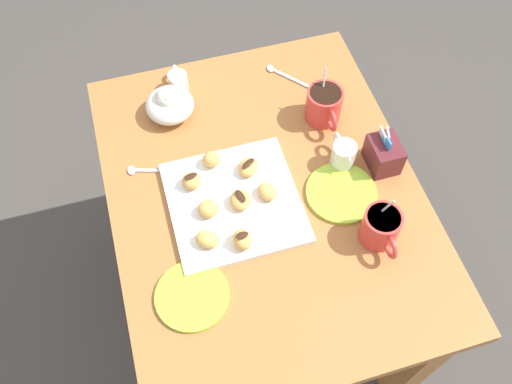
{
  "coord_description": "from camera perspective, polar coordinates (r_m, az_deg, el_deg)",
  "views": [
    {
      "loc": [
        0.65,
        -0.21,
        1.83
      ],
      "look_at": [
        0.0,
        -0.02,
        0.73
      ],
      "focal_mm": 37.72,
      "sensor_mm": 36.0,
      "label": 1
    }
  ],
  "objects": [
    {
      "name": "ground_plane",
      "position": [
        1.95,
        0.66,
        -10.96
      ],
      "size": [
        8.0,
        8.0,
        0.0
      ],
      "primitive_type": "plane",
      "color": "#423D38"
    },
    {
      "name": "dining_table",
      "position": [
        1.43,
        0.88,
        -2.92
      ],
      "size": [
        0.96,
        0.75,
        0.71
      ],
      "color": "#A36633",
      "rests_on": "ground_plane"
    },
    {
      "name": "pastry_plate_square",
      "position": [
        1.29,
        -2.33,
        -1.12
      ],
      "size": [
        0.31,
        0.31,
        0.02
      ],
      "primitive_type": "cube",
      "color": "silver",
      "rests_on": "dining_table"
    },
    {
      "name": "coffee_mug_red_left",
      "position": [
        1.42,
        7.25,
        9.18
      ],
      "size": [
        0.13,
        0.09,
        0.14
      ],
      "color": "red",
      "rests_on": "dining_table"
    },
    {
      "name": "coffee_mug_red_right",
      "position": [
        1.24,
        13.11,
        -3.62
      ],
      "size": [
        0.13,
        0.09,
        0.14
      ],
      "color": "red",
      "rests_on": "dining_table"
    },
    {
      "name": "cream_pitcher_white",
      "position": [
        1.35,
        9.24,
        4.0
      ],
      "size": [
        0.1,
        0.06,
        0.07
      ],
      "color": "silver",
      "rests_on": "dining_table"
    },
    {
      "name": "sugar_caddy",
      "position": [
        1.36,
        13.3,
        4.09
      ],
      "size": [
        0.09,
        0.07,
        0.11
      ],
      "color": "#561E23",
      "rests_on": "dining_table"
    },
    {
      "name": "ice_cream_bowl",
      "position": [
        1.44,
        -9.15,
        9.24
      ],
      "size": [
        0.13,
        0.13,
        0.09
      ],
      "color": "silver",
      "rests_on": "dining_table"
    },
    {
      "name": "chocolate_sauce_pitcher",
      "position": [
        1.51,
        -8.26,
        11.59
      ],
      "size": [
        0.09,
        0.05,
        0.06
      ],
      "color": "silver",
      "rests_on": "dining_table"
    },
    {
      "name": "saucer_lime_left",
      "position": [
        1.2,
        -6.79,
        -10.89
      ],
      "size": [
        0.16,
        0.16,
        0.01
      ],
      "primitive_type": "cylinder",
      "color": "#9EC633",
      "rests_on": "dining_table"
    },
    {
      "name": "saucer_lime_right",
      "position": [
        1.32,
        9.02,
        -0.09
      ],
      "size": [
        0.17,
        0.17,
        0.01
      ],
      "primitive_type": "cylinder",
      "color": "#9EC633",
      "rests_on": "dining_table"
    },
    {
      "name": "loose_spoon_near_saucer",
      "position": [
        1.37,
        -11.12,
        2.26
      ],
      "size": [
        0.06,
        0.15,
        0.01
      ],
      "color": "silver",
      "rests_on": "dining_table"
    },
    {
      "name": "loose_spoon_by_plate",
      "position": [
        1.55,
        3.07,
        12.25
      ],
      "size": [
        0.13,
        0.11,
        0.01
      ],
      "color": "silver",
      "rests_on": "dining_table"
    },
    {
      "name": "beignet_0",
      "position": [
        1.28,
        1.39,
        0.1
      ],
      "size": [
        0.06,
        0.06,
        0.03
      ],
      "primitive_type": "ellipsoid",
      "rotation": [
        0.0,
        0.0,
        3.51
      ],
      "color": "#DBA351",
      "rests_on": "pastry_plate_square"
    },
    {
      "name": "beignet_1",
      "position": [
        1.22,
        -5.18,
        -5.04
      ],
      "size": [
        0.06,
        0.07,
        0.03
      ],
      "primitive_type": "ellipsoid",
      "rotation": [
        0.0,
        0.0,
        5.69
      ],
      "color": "#DBA351",
      "rests_on": "pastry_plate_square"
    },
    {
      "name": "beignet_2",
      "position": [
        1.21,
        -1.46,
        -5.06
      ],
      "size": [
        0.05,
        0.05,
        0.04
      ],
      "primitive_type": "ellipsoid",
      "rotation": [
        0.0,
        0.0,
        4.77
      ],
      "color": "#DBA351",
      "rests_on": "pastry_plate_square"
    },
    {
      "name": "chocolate_drizzle_2",
      "position": [
        1.19,
        -1.48,
        -4.62
      ],
      "size": [
        0.02,
        0.03,
        0.0
      ],
      "primitive_type": "ellipsoid",
      "rotation": [
        0.0,
        0.0,
        4.8
      ],
      "color": "#381E11",
      "rests_on": "beignet_2"
    },
    {
      "name": "beignet_3",
      "position": [
        1.32,
        -0.83,
        2.64
      ],
      "size": [
        0.07,
        0.07,
        0.03
      ],
      "primitive_type": "ellipsoid",
      "rotation": [
        0.0,
        0.0,
        5.58
      ],
      "color": "#DBA351",
      "rests_on": "pastry_plate_square"
    },
    {
      "name": "chocolate_drizzle_3",
      "position": [
        1.3,
        -0.83,
        3.05
      ],
      "size": [
        0.03,
        0.04,
        0.0
      ],
      "primitive_type": "ellipsoid",
      "rotation": [
        0.0,
        0.0,
        5.25
      ],
      "color": "#381E11",
      "rests_on": "beignet_3"
    },
    {
      "name": "beignet_4",
      "position": [
        1.33,
        -4.73,
        3.48
      ],
      "size": [
        0.05,
        0.05,
        0.04
      ],
      "primitive_type": "ellipsoid",
      "rotation": [
        0.0,
        0.0,
        4.82
      ],
      "color": "#DBA351",
      "rests_on": "pastry_plate_square"
    },
    {
      "name": "beignet_5",
      "position": [
        1.26,
        -5.11,
        -1.77
      ],
      "size": [
        0.05,
        0.05,
        0.04
      ],
      "primitive_type": "ellipsoid",
      "rotation": [
        0.0,
        0.0,
        4.67
      ],
      "color": "#DBA351",
      "rests_on": "pastry_plate_square"
    },
    {
      "name": "beignet_6",
      "position": [
        1.3,
        -6.85,
        1.2
      ],
      "size": [
        0.06,
        0.06,
        0.04
      ],
      "primitive_type": "ellipsoid",
      "rotation": [
        0.0,
        0.0,
        2.09
      ],
      "color": "#DBA351",
      "rests_on": "pastry_plate_square"
    },
    {
      "name": "chocolate_drizzle_6",
      "position": [
        1.28,
        -6.94,
        1.68
      ],
      "size": [
        0.02,
        0.04,
        0.0
      ],
      "primitive_type": "ellipsoid",
      "rotation": [
        0.0,
        0.0,
        1.75
      ],
      "color": "#381E11",
      "rests_on": "beignet_6"
    },
    {
      "name": "beignet_7",
      "position": [
        1.26,
        -1.64,
        -0.85
      ],
      "size": [
        0.06,
        0.05,
        0.03
      ],
      "primitive_type": "ellipsoid",
      "rotation": [
        0.0,
        0.0,
        6.19
      ],
      "color": "#DBA351",
      "rests_on": "pastry_plate_square"
    },
    {
      "name": "chocolate_drizzle_7",
      "position": [
        1.25,
        -1.66,
        -0.43
      ],
      "size": [
        0.04,
        0.03,
        0.0
      ],
      "primitive_type": "ellipsoid",
      "rotation": [
        0.0,
        0.0,
        6.58
      ],
      "color": "#381E11",
      "rests_on": "beignet_7"
    }
  ]
}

